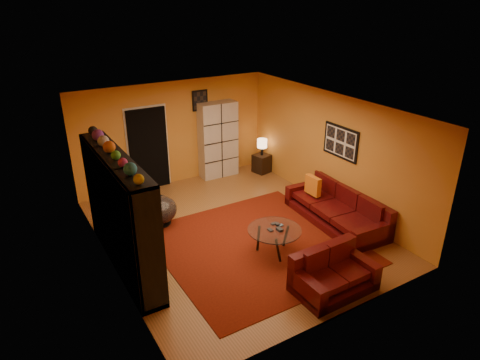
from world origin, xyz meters
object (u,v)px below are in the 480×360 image
entertainment_unit (120,213)px  tv (125,217)px  table_lamp (262,144)px  loveseat (331,273)px  storage_cabinet (218,140)px  bowl_chair (158,210)px  sofa (339,209)px  side_table (262,163)px  coffee_table (274,232)px

entertainment_unit → tv: size_ratio=3.18×
entertainment_unit → table_lamp: bearing=27.6°
loveseat → storage_cabinet: 5.32m
storage_cabinet → bowl_chair: size_ratio=2.54×
tv → sofa: (4.37, -0.69, -0.71)m
storage_cabinet → side_table: 1.41m
coffee_table → side_table: size_ratio=2.01×
side_table → sofa: bearing=-92.0°
coffee_table → table_lamp: bearing=59.7°
sofa → coffee_table: sofa is taller
sofa → table_lamp: table_lamp is taller
bowl_chair → tv: bearing=-130.5°
coffee_table → bowl_chair: size_ratio=1.28×
tv → storage_cabinet: bearing=-49.3°
storage_cabinet → loveseat: bearing=-96.6°
loveseat → coffee_table: (-0.21, 1.34, 0.17)m
tv → loveseat: tv is taller
loveseat → bowl_chair: size_ratio=1.73×
storage_cabinet → entertainment_unit: bearing=-139.6°
tv → storage_cabinet: storage_cabinet is taller
sofa → loveseat: 2.36m
sofa → coffee_table: (-1.91, -0.30, 0.18)m
sofa → loveseat: same height
table_lamp → sofa: bearing=-92.0°
side_table → table_lamp: bearing=0.0°
tv → side_table: (4.47, 2.46, -0.74)m
tv → side_table: 5.16m
table_lamp → side_table: bearing=0.0°
side_table → entertainment_unit: bearing=-152.4°
bowl_chair → table_lamp: table_lamp is taller
loveseat → side_table: size_ratio=2.71×
coffee_table → side_table: (2.01, 3.45, -0.21)m
loveseat → storage_cabinet: size_ratio=0.68×
coffee_table → bowl_chair: bearing=124.0°
entertainment_unit → bowl_chair: bearing=45.8°
tv → coffee_table: size_ratio=0.94×
storage_cabinet → side_table: bearing=-20.4°
storage_cabinet → side_table: (1.11, -0.44, -0.75)m
table_lamp → loveseat: bearing=-110.7°
tv → coffee_table: (2.46, -0.99, -0.53)m
storage_cabinet → table_lamp: (1.11, -0.44, -0.18)m
bowl_chair → table_lamp: size_ratio=1.76×
entertainment_unit → loveseat: (2.72, -2.42, -0.76)m
tv → sofa: bearing=-99.0°
bowl_chair → table_lamp: 3.73m
sofa → side_table: size_ratio=4.96×
entertainment_unit → storage_cabinet: entertainment_unit is taller
tv → side_table: tv is taller
coffee_table → table_lamp: size_ratio=2.25×
storage_cabinet → table_lamp: storage_cabinet is taller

